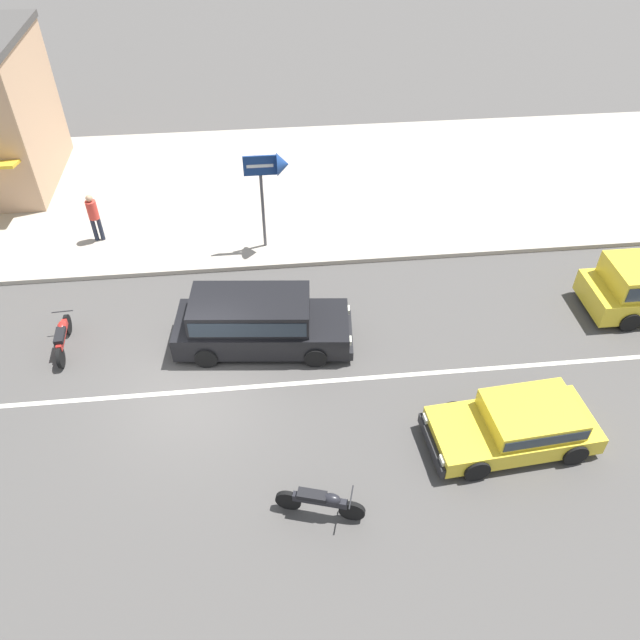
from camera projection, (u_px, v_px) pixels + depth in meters
name	position (u px, v px, depth m)	size (l,w,h in m)	color
ground_plane	(197.00, 391.00, 15.88)	(160.00, 160.00, 0.00)	#4C4947
lane_centre_stripe	(197.00, 391.00, 15.88)	(50.40, 0.14, 0.01)	silver
kerb_strip	(208.00, 191.00, 23.27)	(68.00, 10.00, 0.15)	#ADA393
minivan_black_1	(257.00, 320.00, 16.65)	(4.90, 2.24, 1.56)	black
hatchback_yellow_4	(519.00, 424.00, 14.35)	(4.00, 2.07, 1.10)	yellow
motorcycle_0	(321.00, 502.00, 13.01)	(1.87, 0.78, 0.80)	black
motorcycle_2	(63.00, 336.00, 16.80)	(0.56, 1.89, 0.80)	black
arrow_signboard	(277.00, 170.00, 18.70)	(1.36, 0.69, 3.24)	#4C4C51
pedestrian_near_clock	(93.00, 214.00, 20.09)	(0.34, 0.34, 1.67)	#232838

